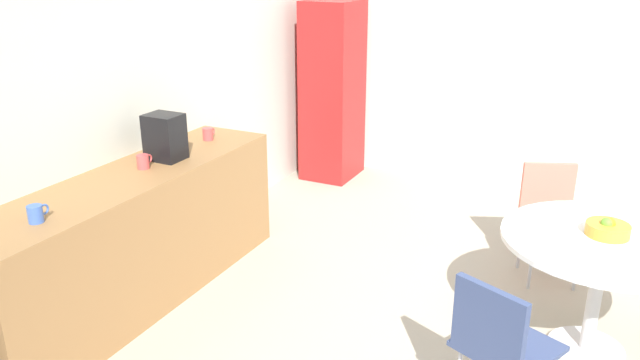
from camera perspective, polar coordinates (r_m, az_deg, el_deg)
The scene contains 12 objects.
wall_back at distance 4.54m, azimuth -18.14°, elevation 7.13°, with size 6.00×0.10×2.60m, color silver.
wall_side_right at distance 6.23m, azimuth 25.21°, elevation 9.54°, with size 0.10×6.00×2.60m, color silver.
counter_block at distance 4.34m, azimuth -16.67°, elevation -5.20°, with size 2.46×0.60×0.90m, color #9E7042.
locker_cabinet at distance 6.44m, azimuth 1.18°, elevation 8.18°, with size 0.60×0.50×1.82m, color #B21E1E.
round_table at distance 3.88m, azimuth 24.52°, elevation -6.70°, with size 1.13×1.13×0.75m.
chair_navy at distance 3.15m, azimuth 16.08°, elevation -13.90°, with size 0.55×0.55×0.83m.
chair_coral at distance 4.76m, azimuth 20.40°, elevation -2.42°, with size 0.55×0.55×0.83m.
fruit_bowl at distance 3.85m, azimuth 25.02°, elevation -4.09°, with size 0.24×0.24×0.11m.
mug_white at distance 3.62m, azimuth -24.75°, elevation -2.84°, with size 0.13×0.08×0.09m.
mug_green at distance 4.27m, azimuth -15.99°, elevation 1.65°, with size 0.13×0.08×0.09m.
mug_red at distance 4.82m, azimuth -10.29°, elevation 4.21°, with size 0.13×0.08×0.09m.
coffee_maker at distance 4.39m, azimuth -14.13°, elevation 3.87°, with size 0.20×0.24×0.32m, color black.
Camera 1 is at (-3.16, -0.12, 2.25)m, focal length 34.67 mm.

